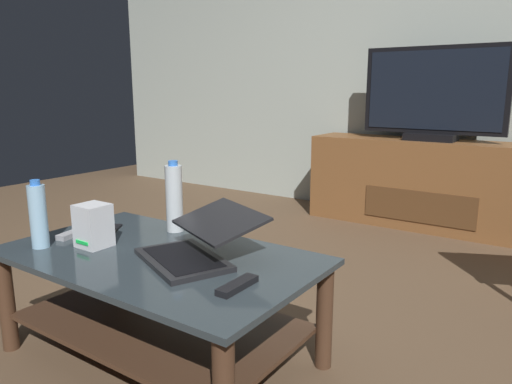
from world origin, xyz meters
name	(u,v)px	position (x,y,z in m)	size (l,w,h in m)	color
ground_plane	(246,331)	(0.00, 0.00, 0.00)	(7.68, 7.68, 0.00)	brown
back_wall	(427,33)	(0.00, 2.33, 1.40)	(6.40, 0.12, 2.80)	#A8B2A8
coffee_table	(159,287)	(-0.14, -0.34, 0.28)	(1.15, 0.67, 0.41)	#2D383D
media_cabinet	(428,184)	(0.18, 2.01, 0.32)	(1.70, 0.41, 0.63)	brown
television	(434,96)	(0.18, 1.99, 0.94)	(0.97, 0.20, 0.65)	black
laptop	(198,243)	(0.01, -0.30, 0.47)	(0.47, 0.48, 0.16)	black
router_box	(93,225)	(-0.40, -0.41, 0.49)	(0.11, 0.11, 0.16)	silver
water_bottle_near	(38,216)	(-0.56, -0.53, 0.53)	(0.06, 0.06, 0.26)	#99C6E5
water_bottle_far	(174,198)	(-0.30, -0.09, 0.55)	(0.07, 0.07, 0.30)	silver
cell_phone	(109,229)	(-0.52, -0.25, 0.41)	(0.07, 0.14, 0.01)	black
tv_remote	(74,233)	(-0.59, -0.37, 0.42)	(0.04, 0.16, 0.02)	#99999E
soundbar_remote	(237,285)	(0.28, -0.42, 0.42)	(0.04, 0.16, 0.02)	black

